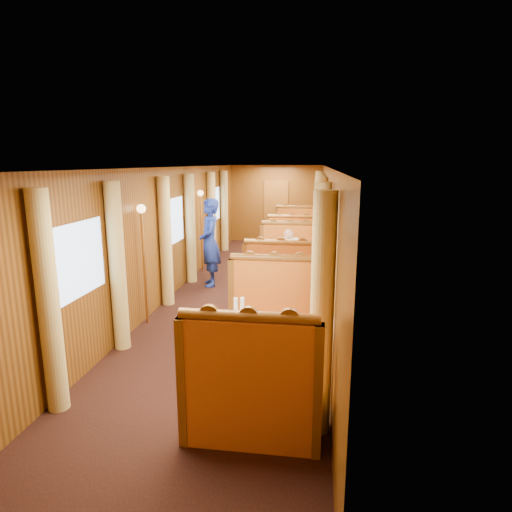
% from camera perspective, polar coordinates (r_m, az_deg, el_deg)
% --- Properties ---
extents(floor, '(3.00, 12.00, 0.01)m').
position_cam_1_polar(floor, '(8.60, -1.09, -5.13)').
color(floor, black).
rests_on(floor, ground).
extents(ceiling, '(3.00, 12.00, 0.01)m').
position_cam_1_polar(ceiling, '(8.20, -1.17, 11.77)').
color(ceiling, silver).
rests_on(ceiling, wall_left).
extents(wall_far, '(3.00, 0.01, 2.50)m').
position_cam_1_polar(wall_far, '(14.22, 2.69, 6.97)').
color(wall_far, brown).
rests_on(wall_far, floor).
extents(wall_near, '(3.00, 0.01, 2.50)m').
position_cam_1_polar(wall_near, '(2.80, -21.69, -17.05)').
color(wall_near, brown).
rests_on(wall_near, floor).
extents(wall_left, '(0.01, 12.00, 2.50)m').
position_cam_1_polar(wall_left, '(8.67, -10.99, 3.28)').
color(wall_left, brown).
rests_on(wall_left, floor).
extents(wall_right, '(0.01, 12.00, 2.50)m').
position_cam_1_polar(wall_right, '(8.21, 9.28, 2.85)').
color(wall_right, brown).
rests_on(wall_right, floor).
extents(doorway_far, '(0.80, 0.04, 2.00)m').
position_cam_1_polar(doorway_far, '(14.21, 2.67, 5.95)').
color(doorway_far, brown).
rests_on(doorway_far, floor).
extents(table_near, '(1.05, 0.72, 0.75)m').
position_cam_1_polar(table_near, '(5.13, 1.12, -13.16)').
color(table_near, white).
rests_on(table_near, floor).
extents(banquette_near_fwd, '(1.30, 0.55, 1.34)m').
position_cam_1_polar(banquette_near_fwd, '(4.22, -0.61, -18.45)').
color(banquette_near_fwd, '#B43E14').
rests_on(banquette_near_fwd, floor).
extents(banquette_near_aft, '(1.30, 0.55, 1.34)m').
position_cam_1_polar(banquette_near_aft, '(6.04, 2.27, -8.62)').
color(banquette_near_aft, '#B43E14').
rests_on(banquette_near_aft, floor).
extents(table_mid, '(1.05, 0.72, 0.75)m').
position_cam_1_polar(table_mid, '(8.41, 3.95, -2.90)').
color(table_mid, white).
rests_on(table_mid, floor).
extents(banquette_mid_fwd, '(1.30, 0.55, 1.34)m').
position_cam_1_polar(banquette_mid_fwd, '(7.43, 3.40, -4.58)').
color(banquette_mid_fwd, '#B43E14').
rests_on(banquette_mid_fwd, floor).
extents(banquette_mid_aft, '(1.30, 0.55, 1.34)m').
position_cam_1_polar(banquette_mid_aft, '(9.38, 4.40, -0.99)').
color(banquette_mid_aft, '#B43E14').
rests_on(banquette_mid_aft, floor).
extents(table_far, '(1.05, 0.72, 0.75)m').
position_cam_1_polar(table_far, '(11.82, 5.15, 1.54)').
color(table_far, white).
rests_on(table_far, floor).
extents(banquette_far_fwd, '(1.30, 0.55, 1.34)m').
position_cam_1_polar(banquette_far_fwd, '(10.81, 4.89, 0.79)').
color(banquette_far_fwd, '#B43E14').
rests_on(banquette_far_fwd, floor).
extents(banquette_far_aft, '(1.30, 0.55, 1.34)m').
position_cam_1_polar(banquette_far_aft, '(12.81, 5.39, 2.60)').
color(banquette_far_aft, '#B43E14').
rests_on(banquette_far_aft, floor).
extents(tea_tray, '(0.41, 0.37, 0.01)m').
position_cam_1_polar(tea_tray, '(4.93, 0.01, -9.38)').
color(tea_tray, silver).
rests_on(tea_tray, table_near).
extents(teapot_left, '(0.16, 0.12, 0.13)m').
position_cam_1_polar(teapot_left, '(4.87, -1.17, -8.93)').
color(teapot_left, silver).
rests_on(teapot_left, tea_tray).
extents(teapot_right, '(0.15, 0.11, 0.12)m').
position_cam_1_polar(teapot_right, '(4.85, 0.58, -9.08)').
color(teapot_right, silver).
rests_on(teapot_right, tea_tray).
extents(teapot_back, '(0.15, 0.12, 0.12)m').
position_cam_1_polar(teapot_back, '(5.02, -0.32, -8.33)').
color(teapot_back, silver).
rests_on(teapot_back, tea_tray).
extents(fruit_plate, '(0.24, 0.24, 0.05)m').
position_cam_1_polar(fruit_plate, '(4.81, 4.49, -9.86)').
color(fruit_plate, white).
rests_on(fruit_plate, table_near).
extents(cup_inboard, '(0.08, 0.08, 0.26)m').
position_cam_1_polar(cup_inboard, '(5.14, -2.71, -7.30)').
color(cup_inboard, white).
rests_on(cup_inboard, table_near).
extents(cup_outboard, '(0.08, 0.08, 0.26)m').
position_cam_1_polar(cup_outboard, '(5.15, -1.84, -7.25)').
color(cup_outboard, white).
rests_on(cup_outboard, table_near).
extents(rose_vase_mid, '(0.06, 0.06, 0.36)m').
position_cam_1_polar(rose_vase_mid, '(8.30, 3.90, 0.82)').
color(rose_vase_mid, silver).
rests_on(rose_vase_mid, table_mid).
extents(rose_vase_far, '(0.06, 0.06, 0.36)m').
position_cam_1_polar(rose_vase_far, '(11.74, 5.22, 4.20)').
color(rose_vase_far, silver).
rests_on(rose_vase_far, table_far).
extents(window_left_near, '(0.01, 1.20, 0.90)m').
position_cam_1_polar(window_left_near, '(5.49, -22.68, -0.54)').
color(window_left_near, '#91ADD3').
rests_on(window_left_near, wall_left).
extents(curtain_left_near_a, '(0.22, 0.22, 2.35)m').
position_cam_1_polar(curtain_left_near_a, '(4.87, -25.96, -5.76)').
color(curtain_left_near_a, tan).
rests_on(curtain_left_near_a, floor).
extents(curtain_left_near_b, '(0.22, 0.22, 2.35)m').
position_cam_1_polar(curtain_left_near_b, '(6.17, -18.00, -1.47)').
color(curtain_left_near_b, tan).
rests_on(curtain_left_near_b, floor).
extents(window_right_near, '(0.01, 1.20, 0.90)m').
position_cam_1_polar(window_right_near, '(4.74, 10.03, -1.68)').
color(window_right_near, '#91ADD3').
rests_on(window_right_near, wall_right).
extents(curtain_right_near_a, '(0.22, 0.22, 2.35)m').
position_cam_1_polar(curtain_right_near_a, '(4.07, 8.76, -8.05)').
color(curtain_right_near_a, tan).
rests_on(curtain_right_near_a, floor).
extents(curtain_right_near_b, '(0.22, 0.22, 2.35)m').
position_cam_1_polar(curtain_right_near_b, '(5.56, 8.58, -2.47)').
color(curtain_right_near_b, tan).
rests_on(curtain_right_near_b, floor).
extents(window_left_mid, '(0.01, 1.20, 0.90)m').
position_cam_1_polar(window_left_mid, '(8.63, -10.95, 4.59)').
color(window_left_mid, '#91ADD3').
rests_on(window_left_mid, wall_left).
extents(curtain_left_mid_a, '(0.22, 0.22, 2.35)m').
position_cam_1_polar(curtain_left_mid_a, '(7.92, -11.95, 1.84)').
color(curtain_left_mid_a, tan).
rests_on(curtain_left_mid_a, floor).
extents(curtain_left_mid_b, '(0.22, 0.22, 2.35)m').
position_cam_1_polar(curtain_left_mid_b, '(9.38, -8.75, 3.58)').
color(curtain_left_mid_b, tan).
rests_on(curtain_left_mid_b, floor).
extents(window_right_mid, '(0.01, 1.20, 0.90)m').
position_cam_1_polar(window_right_mid, '(8.18, 9.22, 4.23)').
color(window_right_mid, '#91ADD3').
rests_on(window_right_mid, wall_right).
extents(curtain_right_mid_a, '(0.22, 0.22, 2.35)m').
position_cam_1_polar(curtain_right_mid_a, '(7.45, 8.46, 1.33)').
color(curtain_right_mid_a, tan).
rests_on(curtain_right_mid_a, floor).
extents(curtain_right_mid_b, '(0.22, 0.22, 2.35)m').
position_cam_1_polar(curtain_right_mid_b, '(8.99, 8.40, 3.21)').
color(curtain_right_mid_b, tan).
rests_on(curtain_right_mid_b, floor).
extents(window_left_far, '(0.01, 1.20, 0.90)m').
position_cam_1_polar(window_left_far, '(11.98, -5.56, 6.87)').
color(window_left_far, '#91ADD3').
rests_on(window_left_far, wall_left).
extents(curtain_left_far_a, '(0.22, 0.22, 2.35)m').
position_cam_1_polar(curtain_left_far_a, '(11.23, -5.93, 5.09)').
color(curtain_left_far_a, tan).
rests_on(curtain_left_far_a, floor).
extents(curtain_left_far_b, '(0.22, 0.22, 2.35)m').
position_cam_1_polar(curtain_left_far_b, '(12.74, -4.26, 5.98)').
color(curtain_left_far_b, tan).
rests_on(curtain_left_far_b, floor).
extents(window_right_far, '(0.01, 1.20, 0.90)m').
position_cam_1_polar(window_right_far, '(11.65, 8.89, 6.63)').
color(window_right_far, '#91ADD3').
rests_on(window_right_far, wall_right).
extents(curtain_right_far_a, '(0.22, 0.22, 2.35)m').
position_cam_1_polar(curtain_right_far_a, '(10.91, 8.35, 4.81)').
color(curtain_right_far_a, tan).
rests_on(curtain_right_far_a, floor).
extents(curtain_right_far_b, '(0.22, 0.22, 2.35)m').
position_cam_1_polar(curtain_right_far_b, '(12.46, 8.32, 5.74)').
color(curtain_right_far_b, tan).
rests_on(curtain_right_far_b, floor).
extents(sconce_left_fore, '(0.14, 0.14, 1.95)m').
position_cam_1_polar(sconce_left_fore, '(7.00, -14.84, 2.07)').
color(sconce_left_fore, '#BF8C3F').
rests_on(sconce_left_fore, floor).
extents(sconce_right_fore, '(0.14, 0.14, 1.95)m').
position_cam_1_polar(sconce_right_fore, '(6.46, 8.75, 1.51)').
color(sconce_right_fore, '#BF8C3F').
rests_on(sconce_right_fore, floor).
extents(sconce_left_aft, '(0.14, 0.14, 1.95)m').
position_cam_1_polar(sconce_left_aft, '(10.28, -7.35, 5.56)').
color(sconce_left_aft, '#BF8C3F').
rests_on(sconce_left_aft, floor).
extents(sconce_right_aft, '(0.14, 0.14, 1.95)m').
position_cam_1_polar(sconce_right_aft, '(9.92, 8.52, 5.28)').
color(sconce_right_aft, '#BF8C3F').
rests_on(sconce_right_aft, floor).
extents(steward, '(0.63, 0.78, 1.86)m').
position_cam_1_polar(steward, '(9.07, -6.17, 1.78)').
color(steward, navy).
rests_on(steward, floor).
extents(passenger, '(0.40, 0.44, 0.76)m').
position_cam_1_polar(passenger, '(9.04, 4.32, 0.57)').
color(passenger, beige).
rests_on(passenger, banquette_mid_aft).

